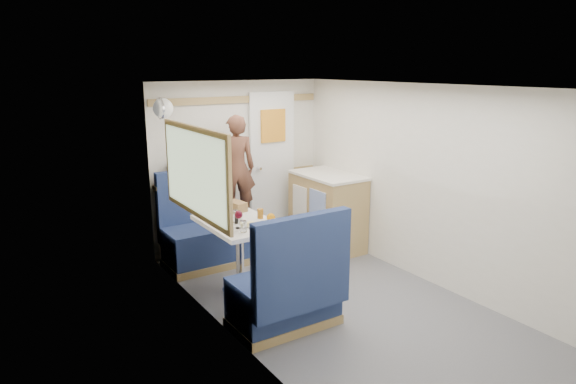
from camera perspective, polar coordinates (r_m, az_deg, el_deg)
floor at (r=4.76m, az=7.67°, el=-13.36°), size 4.50×4.50×0.00m
ceiling at (r=4.24m, az=8.56°, el=11.46°), size 4.50×4.50×0.00m
wall_back at (r=6.22m, az=-5.48°, el=3.01°), size 2.20×0.02×2.00m
wall_left at (r=3.80m, az=-4.68°, el=-4.09°), size 0.02×4.50×2.00m
wall_right at (r=5.16m, az=17.42°, el=0.15°), size 0.02×4.50×2.00m
oak_trim_low at (r=6.24m, az=-5.36°, el=1.63°), size 2.15×0.02×0.08m
oak_trim_high at (r=6.11m, az=-5.56°, el=10.19°), size 2.15×0.02×0.08m
side_window at (r=4.62m, az=-10.36°, el=2.19°), size 0.04×1.30×0.72m
rear_door at (r=6.42m, az=-1.77°, el=3.14°), size 0.62×0.12×1.86m
dinette_table at (r=4.97m, az=-5.42°, el=-4.98°), size 0.62×0.92×0.72m
bench_far at (r=5.80m, az=-9.30°, el=-5.09°), size 0.90×0.59×1.05m
bench_near at (r=4.37m, az=-0.03°, el=-11.40°), size 0.90×0.59×1.05m
ledge at (r=5.87m, az=-10.52°, el=0.98°), size 0.90×0.14×0.04m
dome_light at (r=5.35m, az=-13.72°, el=9.02°), size 0.20×0.20×0.20m
galley_counter at (r=6.19m, az=4.38°, el=-2.10°), size 0.57×0.92×0.92m
person at (r=5.81m, az=-5.78°, el=2.69°), size 0.50×0.41×1.19m
duffel_bag at (r=5.85m, az=-10.39°, el=2.34°), size 0.53×0.30×0.24m
tray at (r=4.70m, az=-2.09°, el=-3.95°), size 0.35×0.41×0.02m
orange_fruit at (r=4.83m, az=-1.91°, el=-2.86°), size 0.08×0.08×0.08m
cheese_block at (r=4.73m, az=-4.33°, el=-3.55°), size 0.10×0.07×0.03m
wine_glass at (r=4.69m, az=-5.51°, el=-2.60°), size 0.08×0.08×0.17m
tumbler_left at (r=4.60m, az=-4.98°, el=-3.83°), size 0.06×0.06×0.10m
tumbler_mid at (r=5.12m, az=-7.19°, el=-1.97°), size 0.07×0.07×0.12m
tumbler_right at (r=4.90m, az=-5.98°, el=-2.69°), size 0.07×0.07×0.11m
beer_glass at (r=5.00m, az=-3.09°, el=-2.41°), size 0.06×0.06×0.10m
pepper_grinder at (r=4.85m, az=-5.75°, el=-2.95°), size 0.04×0.04×0.10m
salt_grinder at (r=4.82m, az=-5.22°, el=-3.05°), size 0.04×0.04×0.10m
bread_loaf at (r=5.29m, az=-5.73°, el=-1.56°), size 0.16×0.24×0.09m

